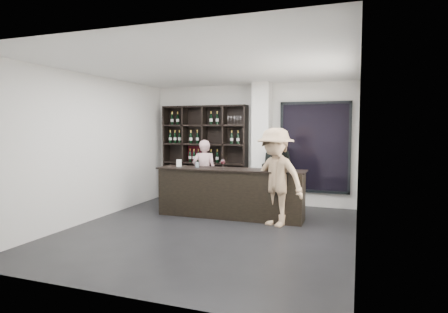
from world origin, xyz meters
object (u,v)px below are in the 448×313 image
at_px(tasting_counter, 230,193).
at_px(customer, 276,177).
at_px(taster_black, 276,169).
at_px(taster_pink, 204,173).
at_px(wine_shelf, 205,154).

relative_size(tasting_counter, customer, 1.67).
relative_size(taster_black, customer, 0.97).
height_order(tasting_counter, customer, customer).
bearing_deg(tasting_counter, taster_black, 61.54).
bearing_deg(tasting_counter, customer, -18.16).
relative_size(taster_pink, customer, 0.85).
distance_m(wine_shelf, taster_pink, 0.74).
distance_m(tasting_counter, customer, 1.14).
xyz_separation_m(taster_black, customer, (0.34, -1.62, 0.03)).
relative_size(wine_shelf, tasting_counter, 0.78).
distance_m(taster_pink, taster_black, 1.68).
bearing_deg(taster_black, taster_pink, 14.68).
height_order(wine_shelf, taster_black, wine_shelf).
distance_m(wine_shelf, customer, 2.84).
bearing_deg(customer, wine_shelf, 162.46).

